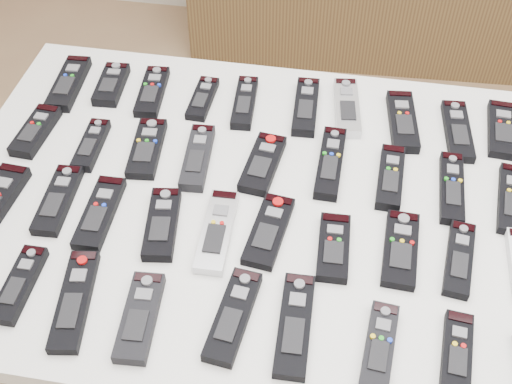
% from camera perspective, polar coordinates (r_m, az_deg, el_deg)
% --- Properties ---
extents(table, '(1.25, 0.88, 0.78)m').
position_cam_1_polar(table, '(1.32, 0.00, -2.29)').
color(table, white).
rests_on(table, ground).
extents(remote_0, '(0.07, 0.19, 0.02)m').
position_cam_1_polar(remote_0, '(1.60, -16.30, 9.27)').
color(remote_0, black).
rests_on(remote_0, table).
extents(remote_1, '(0.07, 0.15, 0.02)m').
position_cam_1_polar(remote_1, '(1.57, -12.74, 9.31)').
color(remote_1, black).
rests_on(remote_1, table).
extents(remote_2, '(0.07, 0.17, 0.02)m').
position_cam_1_polar(remote_2, '(1.53, -9.21, 8.81)').
color(remote_2, black).
rests_on(remote_2, table).
extents(remote_3, '(0.05, 0.14, 0.02)m').
position_cam_1_polar(remote_3, '(1.50, -4.76, 8.28)').
color(remote_3, black).
rests_on(remote_3, table).
extents(remote_4, '(0.06, 0.17, 0.02)m').
position_cam_1_polar(remote_4, '(1.48, -1.02, 7.96)').
color(remote_4, black).
rests_on(remote_4, table).
extents(remote_5, '(0.06, 0.19, 0.02)m').
position_cam_1_polar(remote_5, '(1.47, 4.45, 7.58)').
color(remote_5, black).
rests_on(remote_5, table).
extents(remote_6, '(0.08, 0.19, 0.02)m').
position_cam_1_polar(remote_6, '(1.48, 8.08, 7.44)').
color(remote_6, '#B7B7BC').
rests_on(remote_6, table).
extents(remote_7, '(0.08, 0.19, 0.02)m').
position_cam_1_polar(remote_7, '(1.47, 12.90, 6.15)').
color(remote_7, black).
rests_on(remote_7, table).
extents(remote_8, '(0.07, 0.19, 0.02)m').
position_cam_1_polar(remote_8, '(1.48, 17.48, 5.20)').
color(remote_8, black).
rests_on(remote_8, table).
extents(remote_9, '(0.07, 0.18, 0.02)m').
position_cam_1_polar(remote_9, '(1.51, 21.06, 5.21)').
color(remote_9, black).
rests_on(remote_9, table).
extents(remote_10, '(0.06, 0.16, 0.02)m').
position_cam_1_polar(remote_10, '(1.49, -19.00, 5.15)').
color(remote_10, black).
rests_on(remote_10, table).
extents(remote_11, '(0.05, 0.15, 0.02)m').
position_cam_1_polar(remote_11, '(1.42, -14.43, 4.09)').
color(remote_11, black).
rests_on(remote_11, table).
extents(remote_12, '(0.08, 0.18, 0.02)m').
position_cam_1_polar(remote_12, '(1.39, -9.67, 3.86)').
color(remote_12, black).
rests_on(remote_12, table).
extents(remote_13, '(0.06, 0.18, 0.02)m').
position_cam_1_polar(remote_13, '(1.35, -5.22, 3.09)').
color(remote_13, black).
rests_on(remote_13, table).
extents(remote_14, '(0.08, 0.17, 0.02)m').
position_cam_1_polar(remote_14, '(1.33, 0.60, 2.54)').
color(remote_14, black).
rests_on(remote_14, table).
extents(remote_15, '(0.05, 0.20, 0.02)m').
position_cam_1_polar(remote_15, '(1.34, 6.63, 2.59)').
color(remote_15, black).
rests_on(remote_15, table).
extents(remote_16, '(0.06, 0.17, 0.02)m').
position_cam_1_polar(remote_16, '(1.33, 11.86, 1.29)').
color(remote_16, black).
rests_on(remote_16, table).
extents(remote_17, '(0.05, 0.19, 0.02)m').
position_cam_1_polar(remote_17, '(1.34, 17.00, 0.36)').
color(remote_17, black).
rests_on(remote_17, table).
extents(remote_18, '(0.07, 0.19, 0.02)m').
position_cam_1_polar(remote_18, '(1.36, 21.71, -0.57)').
color(remote_18, black).
rests_on(remote_18, table).
extents(remote_20, '(0.06, 0.18, 0.02)m').
position_cam_1_polar(remote_20, '(1.32, -17.20, -0.66)').
color(remote_20, black).
rests_on(remote_20, table).
extents(remote_21, '(0.06, 0.18, 0.02)m').
position_cam_1_polar(remote_21, '(1.28, -13.72, -1.79)').
color(remote_21, black).
rests_on(remote_21, table).
extents(remote_22, '(0.08, 0.17, 0.02)m').
position_cam_1_polar(remote_22, '(1.24, -8.35, -2.81)').
color(remote_22, black).
rests_on(remote_22, table).
extents(remote_23, '(0.06, 0.19, 0.02)m').
position_cam_1_polar(remote_23, '(1.21, -3.49, -3.49)').
color(remote_23, '#B7B7BC').
rests_on(remote_23, table).
extents(remote_24, '(0.08, 0.18, 0.02)m').
position_cam_1_polar(remote_24, '(1.21, 1.14, -3.46)').
color(remote_24, black).
rests_on(remote_24, table).
extents(remote_25, '(0.06, 0.15, 0.02)m').
position_cam_1_polar(remote_25, '(1.20, 6.91, -4.91)').
color(remote_25, black).
rests_on(remote_25, table).
extents(remote_26, '(0.07, 0.17, 0.02)m').
position_cam_1_polar(remote_26, '(1.22, 12.73, -4.98)').
color(remote_26, black).
rests_on(remote_26, table).
extents(remote_27, '(0.07, 0.17, 0.02)m').
position_cam_1_polar(remote_27, '(1.23, 17.62, -5.69)').
color(remote_27, black).
rests_on(remote_27, table).
extents(remote_30, '(0.05, 0.16, 0.02)m').
position_cam_1_polar(remote_30, '(1.21, -20.27, -7.70)').
color(remote_30, black).
rests_on(remote_30, table).
extents(remote_31, '(0.08, 0.21, 0.02)m').
position_cam_1_polar(remote_31, '(1.16, -15.82, -9.24)').
color(remote_31, black).
rests_on(remote_31, table).
extents(remote_32, '(0.07, 0.17, 0.02)m').
position_cam_1_polar(remote_32, '(1.12, -10.28, -10.87)').
color(remote_32, black).
rests_on(remote_32, table).
extents(remote_33, '(0.07, 0.19, 0.02)m').
position_cam_1_polar(remote_33, '(1.10, -2.04, -10.94)').
color(remote_33, black).
rests_on(remote_33, table).
extents(remote_34, '(0.06, 0.20, 0.02)m').
position_cam_1_polar(remote_34, '(1.10, 3.46, -11.70)').
color(remote_34, black).
rests_on(remote_34, table).
extents(remote_35, '(0.06, 0.16, 0.02)m').
position_cam_1_polar(remote_35, '(1.09, 10.91, -13.38)').
color(remote_35, black).
rests_on(remote_35, table).
extents(remote_36, '(0.06, 0.15, 0.02)m').
position_cam_1_polar(remote_36, '(1.12, 17.42, -13.51)').
color(remote_36, black).
rests_on(remote_36, table).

